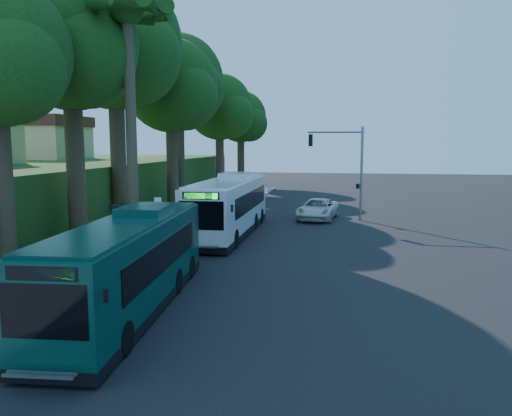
% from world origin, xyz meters
% --- Properties ---
extents(ground, '(140.00, 140.00, 0.00)m').
position_xyz_m(ground, '(0.00, 0.00, 0.00)').
color(ground, black).
rests_on(ground, ground).
extents(sidewalk, '(4.50, 70.00, 0.12)m').
position_xyz_m(sidewalk, '(-7.30, 0.00, 0.06)').
color(sidewalk, gray).
rests_on(sidewalk, ground).
extents(red_curb, '(0.25, 30.00, 0.13)m').
position_xyz_m(red_curb, '(-5.00, -4.00, 0.07)').
color(red_curb, maroon).
rests_on(red_curb, ground).
extents(grass_verge, '(8.00, 70.00, 0.06)m').
position_xyz_m(grass_verge, '(-13.00, 5.00, 0.03)').
color(grass_verge, '#234719').
rests_on(grass_verge, ground).
extents(bus_shelter, '(3.20, 1.51, 2.55)m').
position_xyz_m(bus_shelter, '(-7.26, -2.86, 1.81)').
color(bus_shelter, black).
rests_on(bus_shelter, ground).
extents(stop_sign_pole, '(0.35, 0.06, 3.17)m').
position_xyz_m(stop_sign_pole, '(-5.40, -5.00, 2.08)').
color(stop_sign_pole, gray).
rests_on(stop_sign_pole, ground).
extents(traffic_signal_pole, '(4.10, 0.30, 7.00)m').
position_xyz_m(traffic_signal_pole, '(3.78, 10.00, 4.42)').
color(traffic_signal_pole, gray).
rests_on(traffic_signal_pole, ground).
extents(palm_tree, '(4.20, 4.20, 14.40)m').
position_xyz_m(palm_tree, '(-8.20, -1.50, 12.38)').
color(palm_tree, '#4C3F2D').
rests_on(palm_tree, ground).
extents(hillside_backdrop, '(24.00, 60.00, 8.80)m').
position_xyz_m(hillside_backdrop, '(-26.30, 15.10, 2.44)').
color(hillside_backdrop, '#234719').
rests_on(hillside_backdrop, ground).
extents(tree_0, '(8.40, 8.00, 15.70)m').
position_xyz_m(tree_0, '(-12.40, -0.02, 11.20)').
color(tree_0, '#382B1E').
rests_on(tree_0, ground).
extents(tree_1, '(10.50, 10.00, 18.26)m').
position_xyz_m(tree_1, '(-13.37, 7.98, 12.73)').
color(tree_1, '#382B1E').
rests_on(tree_1, ground).
extents(tree_2, '(8.82, 8.40, 15.12)m').
position_xyz_m(tree_2, '(-11.89, 15.98, 10.48)').
color(tree_2, '#382B1E').
rests_on(tree_2, ground).
extents(tree_3, '(10.08, 9.60, 17.28)m').
position_xyz_m(tree_3, '(-13.88, 23.98, 11.98)').
color(tree_3, '#382B1E').
rests_on(tree_3, ground).
extents(tree_4, '(8.40, 8.00, 14.14)m').
position_xyz_m(tree_4, '(-11.40, 31.98, 9.73)').
color(tree_4, '#382B1E').
rests_on(tree_4, ground).
extents(tree_5, '(7.35, 7.00, 12.86)m').
position_xyz_m(tree_5, '(-10.41, 39.99, 8.96)').
color(tree_5, '#382B1E').
rests_on(tree_5, ground).
extents(white_bus, '(2.78, 12.82, 3.82)m').
position_xyz_m(white_bus, '(-3.66, 2.93, 1.87)').
color(white_bus, white).
rests_on(white_bus, ground).
extents(teal_bus, '(3.34, 11.68, 3.44)m').
position_xyz_m(teal_bus, '(-3.81, -11.88, 1.68)').
color(teal_bus, '#0A382F').
rests_on(teal_bus, ground).
extents(pickup, '(3.29, 5.88, 1.55)m').
position_xyz_m(pickup, '(1.60, 10.24, 0.78)').
color(pickup, silver).
rests_on(pickup, ground).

